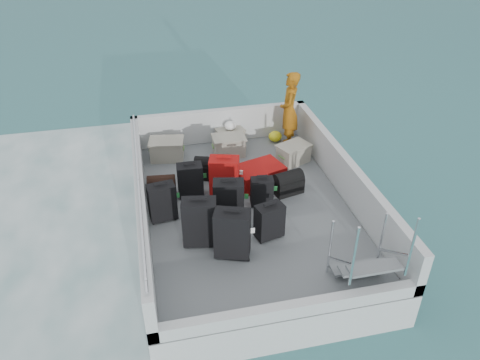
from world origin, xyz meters
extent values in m
plane|color=#19535A|center=(0.00, 0.00, 0.00)|extent=(160.00, 160.00, 0.00)
cube|color=silver|center=(0.00, 0.00, 0.30)|extent=(3.60, 5.00, 0.60)
cube|color=slate|center=(0.00, 0.00, 0.61)|extent=(3.30, 4.70, 0.02)
cube|color=#B8BCBC|center=(-1.73, 0.00, 0.97)|extent=(0.14, 5.00, 0.70)
cube|color=#B8BCBC|center=(1.73, 0.00, 0.97)|extent=(0.14, 5.00, 0.70)
cube|color=#B8BCBC|center=(0.00, 2.43, 0.97)|extent=(3.60, 0.14, 0.70)
cube|color=#B8BCBC|center=(0.00, -2.43, 0.72)|extent=(3.60, 0.14, 0.20)
cylinder|color=silver|center=(-1.73, 0.00, 1.37)|extent=(0.04, 4.80, 0.04)
cube|color=black|center=(-0.91, -0.79, 1.01)|extent=(0.55, 0.37, 0.78)
cube|color=black|center=(-1.41, -0.07, 0.94)|extent=(0.46, 0.30, 0.64)
cube|color=black|center=(-0.89, 0.50, 0.93)|extent=(0.43, 0.26, 0.62)
cube|color=black|center=(-0.50, -1.16, 1.00)|extent=(0.57, 0.45, 0.77)
cube|color=black|center=(-0.38, -0.30, 0.97)|extent=(0.53, 0.37, 0.71)
cube|color=#B00D0E|center=(-0.30, 0.45, 0.97)|extent=(0.57, 0.43, 0.69)
cube|color=black|center=(0.13, -0.88, 0.91)|extent=(0.47, 0.35, 0.58)
cube|color=black|center=(0.24, -0.04, 0.88)|extent=(0.39, 0.25, 0.52)
cube|color=#B00D0E|center=(0.35, 0.64, 0.79)|extent=(1.00, 0.80, 0.34)
cube|color=gray|center=(-1.17, 1.89, 0.81)|extent=(0.69, 0.53, 0.38)
cube|color=gray|center=(0.05, 1.79, 0.80)|extent=(0.61, 0.42, 0.37)
cube|color=gray|center=(0.16, 2.20, 0.77)|extent=(0.58, 0.46, 0.31)
cube|color=gray|center=(1.21, 1.22, 0.79)|extent=(0.68, 0.59, 0.34)
ellipsoid|color=yellow|center=(1.11, 2.13, 0.73)|extent=(0.28, 0.26, 0.22)
ellipsoid|color=white|center=(0.16, 2.20, 1.02)|extent=(0.24, 0.24, 0.18)
imported|color=orange|center=(1.30, 1.89, 1.41)|extent=(0.55, 0.67, 1.57)
camera|label=1|loc=(-1.53, -6.24, 5.25)|focal=35.00mm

